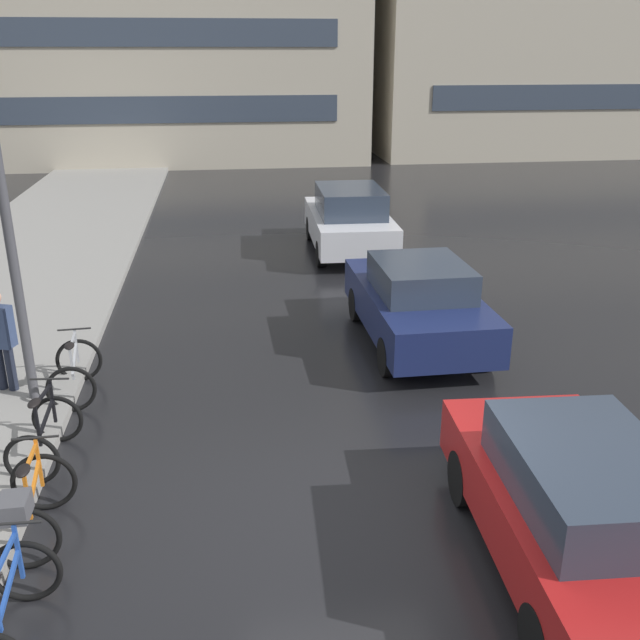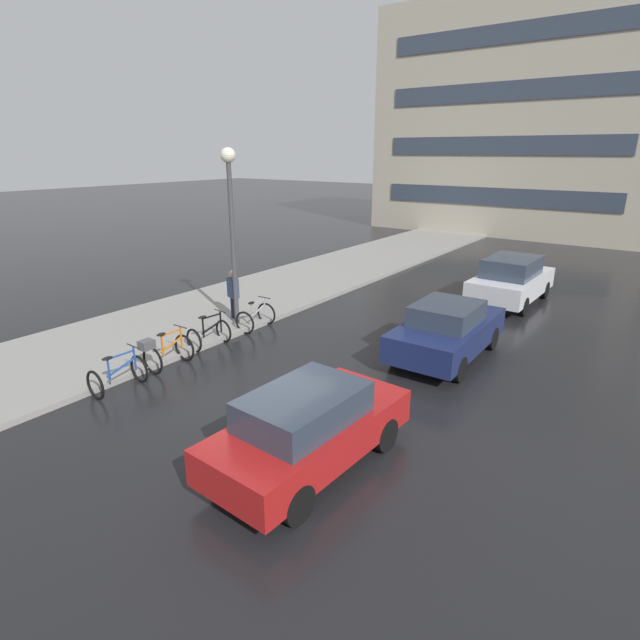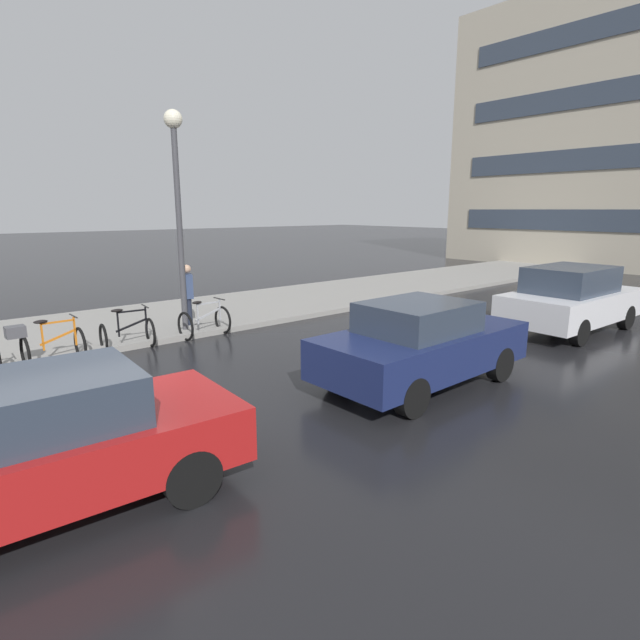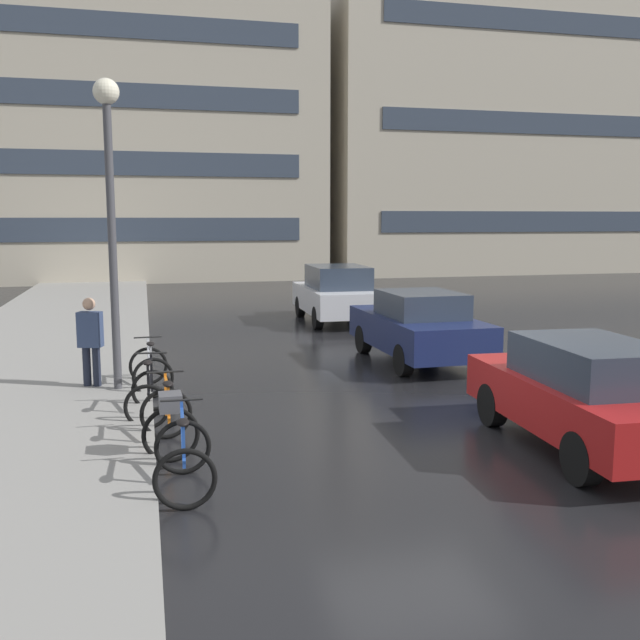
{
  "view_description": "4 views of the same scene",
  "coord_description": "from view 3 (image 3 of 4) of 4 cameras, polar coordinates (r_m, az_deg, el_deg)",
  "views": [
    {
      "loc": [
        -1.25,
        -6.44,
        4.97
      ],
      "look_at": [
        0.15,
        3.87,
        1.0
      ],
      "focal_mm": 40.0,
      "sensor_mm": 36.0,
      "label": 1
    },
    {
      "loc": [
        6.62,
        -6.96,
        5.28
      ],
      "look_at": [
        -1.01,
        3.57,
        0.87
      ],
      "focal_mm": 28.0,
      "sensor_mm": 36.0,
      "label": 2
    },
    {
      "loc": [
        7.46,
        -1.83,
        3.12
      ],
      "look_at": [
        -0.02,
        4.48,
        0.94
      ],
      "focal_mm": 28.0,
      "sensor_mm": 36.0,
      "label": 3
    },
    {
      "loc": [
        -3.66,
        -9.16,
        3.1
      ],
      "look_at": [
        -0.58,
        3.31,
        1.26
      ],
      "focal_mm": 40.0,
      "sensor_mm": 36.0,
      "label": 4
    }
  ],
  "objects": [
    {
      "name": "ground_plane",
      "position": [
        8.28,
        -24.77,
        -10.78
      ],
      "size": [
        140.0,
        140.0,
        0.0
      ],
      "primitive_type": "plane",
      "color": "black"
    },
    {
      "name": "sidewalk_kerb",
      "position": [
        18.17,
        1.15,
        2.88
      ],
      "size": [
        4.8,
        60.0,
        0.14
      ],
      "primitive_type": "cube",
      "color": "gray",
      "rests_on": "ground"
    },
    {
      "name": "bicycle_second",
      "position": [
        11.36,
        -28.89,
        -2.37
      ],
      "size": [
        0.76,
        1.35,
        1.0
      ],
      "color": "black",
      "rests_on": "ground"
    },
    {
      "name": "bicycle_third",
      "position": [
        12.01,
        -21.14,
        -1.46
      ],
      "size": [
        0.78,
        1.14,
        0.98
      ],
      "color": "black",
      "rests_on": "ground"
    },
    {
      "name": "bicycle_farthest",
      "position": [
        12.7,
        -13.04,
        -0.17
      ],
      "size": [
        0.79,
        1.16,
        0.93
      ],
      "color": "black",
      "rests_on": "ground"
    },
    {
      "name": "car_red",
      "position": [
        5.96,
        -29.27,
        -12.35
      ],
      "size": [
        1.91,
        4.04,
        1.5
      ],
      "color": "#AD1919",
      "rests_on": "ground"
    },
    {
      "name": "car_navy",
      "position": [
        9.09,
        11.49,
        -2.64
      ],
      "size": [
        1.9,
        4.14,
        1.54
      ],
      "color": "navy",
      "rests_on": "ground"
    },
    {
      "name": "car_white",
      "position": [
        14.48,
        26.75,
        2.18
      ],
      "size": [
        2.04,
        4.33,
        1.69
      ],
      "color": "silver",
      "rests_on": "ground"
    },
    {
      "name": "pedestrian",
      "position": [
        13.52,
        -14.85,
        2.97
      ],
      "size": [
        0.46,
        0.36,
        1.72
      ],
      "color": "#1E2333",
      "rests_on": "ground"
    },
    {
      "name": "streetlamp",
      "position": [
        12.81,
        -16.04,
        14.71
      ],
      "size": [
        0.43,
        0.43,
        5.39
      ],
      "color": "#424247",
      "rests_on": "ground"
    }
  ]
}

